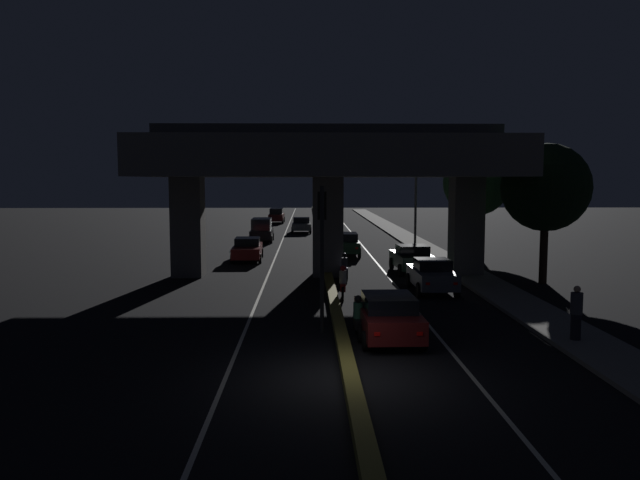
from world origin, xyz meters
TOP-DOWN VIEW (x-y plane):
  - ground_plane at (0.00, 0.00)m, footprint 200.00×200.00m
  - lane_line_left_inner at (-3.27, 35.00)m, footprint 0.12×126.00m
  - lane_line_right_inner at (3.27, 35.00)m, footprint 0.12×126.00m
  - median_divider at (0.00, 35.00)m, footprint 0.41×126.00m
  - sidewalk_right at (7.75, 28.00)m, footprint 2.23×126.00m
  - elevated_overpass at (0.00, 17.67)m, footprint 18.88×11.81m
  - traffic_light_left_of_median at (-0.61, 5.07)m, footprint 0.30×0.49m
  - street_lamp at (6.70, 30.24)m, footprint 1.87×0.32m
  - car_dark_red_lead at (1.53, 4.03)m, footprint 2.03×4.39m
  - car_grey_second at (4.70, 12.60)m, footprint 1.90×4.17m
  - car_dark_green_third at (4.80, 18.75)m, footprint 2.18×4.28m
  - car_dark_green_fourth at (1.59, 26.93)m, footprint 1.87×4.59m
  - car_dark_red_lead_oncoming at (-5.00, 24.30)m, footprint 2.06×4.80m
  - car_black_second_oncoming at (-4.95, 36.39)m, footprint 1.96×4.37m
  - car_grey_third_oncoming at (-1.69, 45.52)m, footprint 1.97×4.18m
  - car_dark_red_fourth_oncoming at (-4.84, 59.34)m, footprint 1.90×4.81m
  - motorcycle_black_filtering_near at (0.57, 4.18)m, footprint 0.32×1.83m
  - motorcycle_red_filtering_mid at (0.45, 10.97)m, footprint 0.34×1.81m
  - motorcycle_blue_filtering_far at (0.83, 16.15)m, footprint 0.34×2.02m
  - pedestrian_on_sidewalk at (7.45, 3.31)m, footprint 0.38×0.38m
  - roadside_tree_kerbside_near at (10.79, 14.89)m, footprint 4.39×4.39m
  - roadside_tree_kerbside_mid at (10.71, 27.39)m, footprint 4.64×4.64m

SIDE VIEW (x-z plane):
  - ground_plane at x=0.00m, z-range 0.00..0.00m
  - lane_line_left_inner at x=-3.27m, z-range 0.00..0.00m
  - lane_line_right_inner at x=3.27m, z-range 0.00..0.00m
  - sidewalk_right at x=7.75m, z-range 0.00..0.14m
  - median_divider at x=0.00m, z-range 0.00..0.30m
  - motorcycle_blue_filtering_far at x=0.83m, z-range -0.10..1.31m
  - motorcycle_black_filtering_near at x=0.57m, z-range -0.11..1.33m
  - motorcycle_red_filtering_mid at x=0.45m, z-range -0.11..1.37m
  - car_dark_red_lead_oncoming at x=-5.00m, z-range 0.00..1.47m
  - car_grey_third_oncoming at x=-1.69m, z-range 0.01..1.50m
  - car_dark_red_lead at x=1.53m, z-range 0.03..1.53m
  - car_grey_second at x=4.70m, z-range 0.01..1.57m
  - car_dark_green_third at x=4.80m, z-range 0.02..1.58m
  - car_dark_green_fourth at x=1.59m, z-range 0.03..1.59m
  - car_dark_red_fourth_oncoming at x=-4.84m, z-range 0.03..1.80m
  - pedestrian_on_sidewalk at x=7.45m, z-range 0.14..1.88m
  - car_black_second_oncoming at x=-4.95m, z-range 0.04..2.02m
  - traffic_light_left_of_median at x=-0.61m, z-range 0.91..5.93m
  - street_lamp at x=6.70m, z-range 0.67..7.76m
  - roadside_tree_kerbside_near at x=10.79m, z-range 1.30..8.34m
  - roadside_tree_kerbside_mid at x=10.71m, z-range 1.35..8.70m
  - elevated_overpass at x=0.00m, z-range 1.93..10.13m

